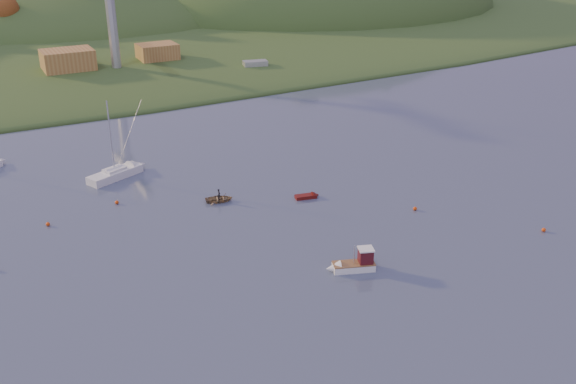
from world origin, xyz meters
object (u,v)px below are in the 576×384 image
fishing_boat (351,264)px  sailboat_far (115,173)px  canoe (219,199)px  red_tender (310,196)px

fishing_boat → sailboat_far: bearing=-47.8°
canoe → red_tender: bearing=-96.4°
fishing_boat → red_tender: fishing_boat is taller
canoe → red_tender: size_ratio=1.05×
fishing_boat → red_tender: bearing=-87.5°
fishing_boat → red_tender: size_ratio=1.58×
canoe → sailboat_far: bearing=50.4°
sailboat_far → canoe: (10.07, -14.77, -0.37)m
fishing_boat → sailboat_far: size_ratio=0.48×
fishing_boat → red_tender: (5.85, 18.58, -0.51)m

